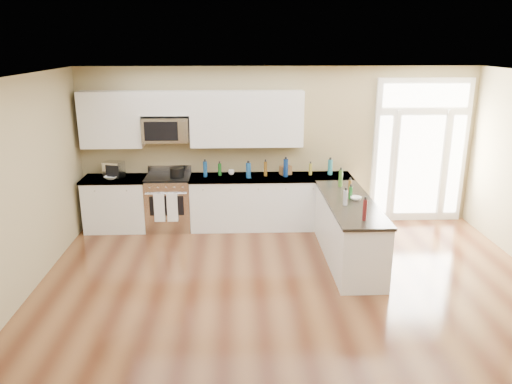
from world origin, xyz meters
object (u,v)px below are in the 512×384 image
kitchen_range (169,202)px  toaster_oven (114,169)px  peninsula_cabinet (348,233)px  stockpot (177,172)px

kitchen_range → toaster_oven: (-0.93, 0.07, 0.59)m
peninsula_cabinet → kitchen_range: 3.22m
peninsula_cabinet → toaster_oven: (-3.81, 1.52, 0.64)m
toaster_oven → kitchen_range: bearing=14.2°
stockpot → toaster_oven: (-1.10, 0.12, 0.03)m
kitchen_range → stockpot: bearing=-14.9°
stockpot → peninsula_cabinet: bearing=-27.4°
kitchen_range → stockpot: size_ratio=4.47×
peninsula_cabinet → stockpot: size_ratio=9.59×
kitchen_range → stockpot: 0.59m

